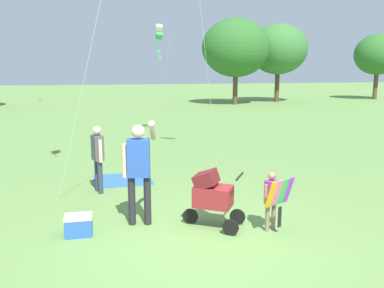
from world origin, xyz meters
name	(u,v)px	position (x,y,z in m)	size (l,w,h in m)	color
ground_plane	(204,242)	(0.00, 0.00, 0.00)	(120.00, 120.00, 0.00)	#668E47
treeline_distant	(87,51)	(-2.49, 23.67, 3.87)	(46.49, 6.88, 6.28)	brown
child_with_butterfly_kite	(273,196)	(1.25, 0.22, 0.62)	(0.58, 0.47, 1.03)	#7F705B
person_adult_flyer	(139,165)	(-0.93, 0.99, 1.08)	(0.64, 0.55, 1.88)	#232328
stroller	(212,194)	(0.29, 0.60, 0.61)	(1.08, 0.86, 1.03)	black
kite_orange_delta	(159,33)	(0.74, 10.51, 4.08)	(0.25, 2.59, 4.42)	white
person_red_shirt	(98,154)	(-1.67, 3.07, 0.89)	(0.29, 0.46, 1.50)	#33384C
picnic_blanket	(123,180)	(-1.11, 3.96, 0.01)	(1.39, 1.22, 0.02)	#3366B2
cooler_box	(79,225)	(-1.98, 0.70, 0.18)	(0.45, 0.33, 0.35)	#2D5BB7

